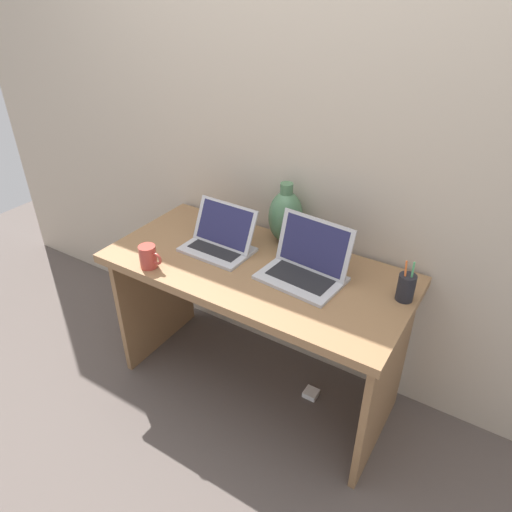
# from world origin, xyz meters

# --- Properties ---
(ground_plane) EXTENTS (6.00, 6.00, 0.00)m
(ground_plane) POSITION_xyz_m (0.00, 0.00, 0.00)
(ground_plane) COLOR #564C47
(back_wall) EXTENTS (4.40, 0.04, 2.40)m
(back_wall) POSITION_xyz_m (0.00, 0.36, 1.20)
(back_wall) COLOR #BCAD99
(back_wall) RESTS_ON ground
(desk) EXTENTS (1.37, 0.64, 0.75)m
(desk) POSITION_xyz_m (0.00, 0.00, 0.58)
(desk) COLOR olive
(desk) RESTS_ON ground
(laptop_left) EXTENTS (0.32, 0.23, 0.21)m
(laptop_left) POSITION_xyz_m (-0.22, 0.04, 0.81)
(laptop_left) COLOR #B2B2B7
(laptop_left) RESTS_ON desk
(laptop_right) EXTENTS (0.36, 0.28, 0.24)m
(laptop_right) POSITION_xyz_m (0.22, 0.05, 0.82)
(laptop_right) COLOR #B2B2B7
(laptop_right) RESTS_ON desk
(green_vase) EXTENTS (0.16, 0.16, 0.30)m
(green_vase) POSITION_xyz_m (0.00, 0.26, 0.88)
(green_vase) COLOR #47704C
(green_vase) RESTS_ON desk
(coffee_mug) EXTENTS (0.12, 0.07, 0.10)m
(coffee_mug) POSITION_xyz_m (-0.39, -0.26, 0.80)
(coffee_mug) COLOR #B23D33
(coffee_mug) RESTS_ON desk
(pen_cup) EXTENTS (0.07, 0.07, 0.18)m
(pen_cup) POSITION_xyz_m (0.63, 0.10, 0.81)
(pen_cup) COLOR black
(pen_cup) RESTS_ON desk
(power_brick) EXTENTS (0.07, 0.07, 0.03)m
(power_brick) POSITION_xyz_m (0.28, 0.09, 0.01)
(power_brick) COLOR white
(power_brick) RESTS_ON ground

